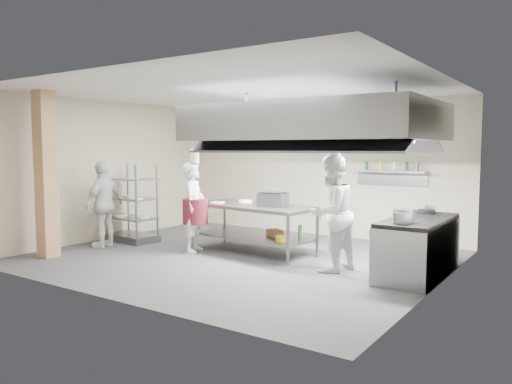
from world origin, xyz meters
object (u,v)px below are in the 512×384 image
Objects in this scene: stockpot at (403,215)px; chef_plating at (104,204)px; cooking_range at (418,249)px; griddle at (273,200)px; chef_line at (331,213)px; island at (253,228)px; pass_rack at (132,203)px; chef_head at (194,207)px.

chef_plating is at bearing -173.35° from stockpot.
chef_plating is (-5.86, -1.22, 0.44)m from cooking_range.
cooking_range is at bearing -6.30° from griddle.
chef_line is at bearing 89.54° from chef_plating.
stockpot is at bearing -97.70° from cooking_range.
pass_rack is at bearing -162.68° from island.
pass_rack is 0.82× the size of cooking_range.
island is 3.04m from chef_plating.
island is at bearing -92.35° from chef_line.
pass_rack is 4.62m from chef_line.
pass_rack is 0.96× the size of chef_plating.
chef_line reaches higher than pass_rack.
griddle is (0.46, -0.01, 0.57)m from island.
stockpot is (4.00, 0.01, 0.15)m from chef_head.
griddle is at bearing 167.76° from stockpot.
griddle is at bearing 14.07° from pass_rack.
chef_head is at bearing -179.81° from stockpot.
chef_line reaches higher than griddle.
cooking_range is 4.08× the size of griddle.
chef_head is at bearing -163.90° from griddle.
pass_rack is 5.81m from stockpot.
island is 5.13× the size of griddle.
cooking_range is 2.73m from griddle.
pass_rack reaches higher than griddle.
chef_head reaches higher than stockpot.
stockpot is (3.05, -0.57, 0.54)m from island.
chef_plating is at bearing -83.45° from pass_rack.
island is at bearing 15.78° from pass_rack.
pass_rack is 3.26m from griddle.
island is at bearing 172.46° from griddle.
island is 0.74m from griddle.
cooking_range is 1.44m from chef_line.
chef_plating is at bearing -164.86° from griddle.
chef_plating reaches higher than stockpot.
pass_rack is at bearing 171.65° from chef_plating.
pass_rack is at bearing 179.38° from stockpot.
griddle is (1.42, 0.57, 0.18)m from chef_head.
chef_head is 4.01m from stockpot.
cooking_range is at bearing 9.97° from pass_rack.
chef_head is at bearing 100.70° from chef_plating.
chef_plating reaches higher than pass_rack.
island is 8.84× the size of stockpot.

